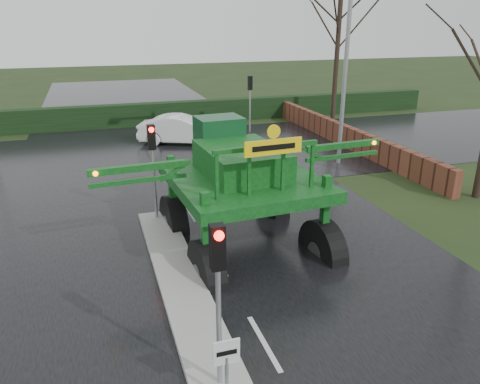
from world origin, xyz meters
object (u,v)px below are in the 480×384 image
object	(u,v)px
traffic_signal_near	(218,273)
street_light_right	(342,39)
keep_left_sign	(227,361)
white_sedan	(183,144)
traffic_signal_far	(250,91)
traffic_signal_mid	(152,152)
crop_sprayer	(202,190)

from	to	relation	value
traffic_signal_near	street_light_right	world-z (taller)	street_light_right
keep_left_sign	white_sedan	world-z (taller)	keep_left_sign
traffic_signal_near	traffic_signal_far	xyz separation A→B (m)	(7.80, 21.02, 0.00)
traffic_signal_near	traffic_signal_far	bearing A→B (deg)	69.64
street_light_right	white_sedan	xyz separation A→B (m)	(-6.44, 6.29, -5.99)
traffic_signal_mid	crop_sprayer	size ratio (longest dim) A/B	0.37
traffic_signal_mid	white_sedan	xyz separation A→B (m)	(3.06, 10.79, -2.59)
traffic_signal_mid	traffic_signal_far	size ratio (longest dim) A/B	1.00
street_light_right	crop_sprayer	distance (m)	12.64
street_light_right	crop_sprayer	xyz separation A→B (m)	(-8.71, -8.47, -3.49)
traffic_signal_mid	street_light_right	world-z (taller)	street_light_right
crop_sprayer	traffic_signal_far	bearing A→B (deg)	62.97
traffic_signal_mid	traffic_signal_far	xyz separation A→B (m)	(7.80, 12.52, 0.00)
traffic_signal_mid	street_light_right	size ratio (longest dim) A/B	0.35
crop_sprayer	keep_left_sign	bearing A→B (deg)	-102.80
keep_left_sign	white_sedan	size ratio (longest dim) A/B	0.27
keep_left_sign	street_light_right	bearing A→B (deg)	54.88
traffic_signal_near	crop_sprayer	size ratio (longest dim) A/B	0.37
crop_sprayer	white_sedan	world-z (taller)	crop_sprayer
street_light_right	traffic_signal_mid	bearing A→B (deg)	-154.60
crop_sprayer	white_sedan	bearing A→B (deg)	77.27
crop_sprayer	street_light_right	bearing A→B (deg)	40.23
traffic_signal_near	traffic_signal_far	size ratio (longest dim) A/B	1.00
traffic_signal_far	street_light_right	xyz separation A→B (m)	(1.69, -8.01, 3.40)
traffic_signal_far	traffic_signal_mid	bearing A→B (deg)	58.07
keep_left_sign	traffic_signal_near	bearing A→B (deg)	90.00
traffic_signal_mid	white_sedan	bearing A→B (deg)	74.18
white_sedan	crop_sprayer	bearing A→B (deg)	-166.03
traffic_signal_near	white_sedan	distance (m)	19.71
traffic_signal_mid	street_light_right	bearing A→B (deg)	25.40
traffic_signal_far	street_light_right	distance (m)	8.86
traffic_signal_near	street_light_right	distance (m)	16.46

